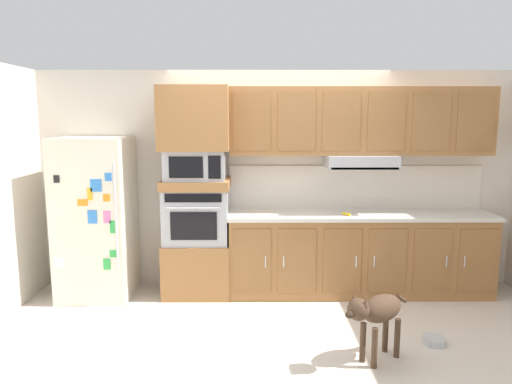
# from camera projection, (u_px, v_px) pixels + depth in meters

# --- Properties ---
(ground_plane) EXTENTS (9.60, 9.60, 0.00)m
(ground_plane) POSITION_uv_depth(u_px,v_px,m) (283.00, 319.00, 4.67)
(ground_plane) COLOR beige
(back_kitchen_wall) EXTENTS (6.20, 0.12, 2.50)m
(back_kitchen_wall) POSITION_uv_depth(u_px,v_px,m) (278.00, 179.00, 5.57)
(back_kitchen_wall) COLOR beige
(back_kitchen_wall) RESTS_ON ground
(refrigerator) EXTENTS (0.76, 0.73, 1.76)m
(refrigerator) POSITION_uv_depth(u_px,v_px,m) (96.00, 218.00, 5.19)
(refrigerator) COLOR silver
(refrigerator) RESTS_ON ground
(oven_base_cabinet) EXTENTS (0.74, 0.62, 0.60)m
(oven_base_cabinet) POSITION_uv_depth(u_px,v_px,m) (198.00, 267.00, 5.35)
(oven_base_cabinet) COLOR #996638
(oven_base_cabinet) RESTS_ON ground
(built_in_oven) EXTENTS (0.70, 0.62, 0.60)m
(built_in_oven) POSITION_uv_depth(u_px,v_px,m) (197.00, 215.00, 5.26)
(built_in_oven) COLOR #A8AAAF
(built_in_oven) RESTS_ON oven_base_cabinet
(appliance_mid_shelf) EXTENTS (0.74, 0.62, 0.10)m
(appliance_mid_shelf) POSITION_uv_depth(u_px,v_px,m) (196.00, 184.00, 5.21)
(appliance_mid_shelf) COLOR #996638
(appliance_mid_shelf) RESTS_ON built_in_oven
(microwave) EXTENTS (0.64, 0.54, 0.32)m
(microwave) POSITION_uv_depth(u_px,v_px,m) (196.00, 165.00, 5.17)
(microwave) COLOR #A8AAAF
(microwave) RESTS_ON appliance_mid_shelf
(appliance_upper_cabinet) EXTENTS (0.74, 0.62, 0.68)m
(appliance_upper_cabinet) POSITION_uv_depth(u_px,v_px,m) (195.00, 118.00, 5.10)
(appliance_upper_cabinet) COLOR #996638
(appliance_upper_cabinet) RESTS_ON microwave
(lower_cabinet_run) EXTENTS (2.89, 0.63, 0.88)m
(lower_cabinet_run) POSITION_uv_depth(u_px,v_px,m) (359.00, 255.00, 5.34)
(lower_cabinet_run) COLOR #996638
(lower_cabinet_run) RESTS_ON ground
(countertop_slab) EXTENTS (2.93, 0.64, 0.04)m
(countertop_slab) POSITION_uv_depth(u_px,v_px,m) (360.00, 215.00, 5.27)
(countertop_slab) COLOR beige
(countertop_slab) RESTS_ON lower_cabinet_run
(backsplash_panel) EXTENTS (2.93, 0.02, 0.50)m
(backsplash_panel) POSITION_uv_depth(u_px,v_px,m) (355.00, 187.00, 5.51)
(backsplash_panel) COLOR silver
(backsplash_panel) RESTS_ON countertop_slab
(upper_cabinet_with_hood) EXTENTS (2.89, 0.48, 0.88)m
(upper_cabinet_with_hood) POSITION_uv_depth(u_px,v_px,m) (360.00, 124.00, 5.24)
(upper_cabinet_with_hood) COLOR #996638
(upper_cabinet_with_hood) RESTS_ON backsplash_panel
(screwdriver) EXTENTS (0.17, 0.16, 0.03)m
(screwdriver) POSITION_uv_depth(u_px,v_px,m) (347.00, 214.00, 5.14)
(screwdriver) COLOR yellow
(screwdriver) RESTS_ON countertop_slab
(dog) EXTENTS (0.62, 0.48, 0.61)m
(dog) POSITION_uv_depth(u_px,v_px,m) (377.00, 312.00, 3.80)
(dog) COLOR #473323
(dog) RESTS_ON ground
(dog_food_bowl) EXTENTS (0.20, 0.20, 0.06)m
(dog_food_bowl) POSITION_uv_depth(u_px,v_px,m) (434.00, 340.00, 4.16)
(dog_food_bowl) COLOR #B2B7BC
(dog_food_bowl) RESTS_ON ground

